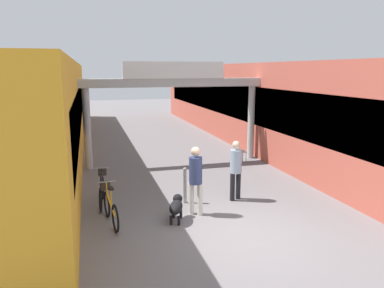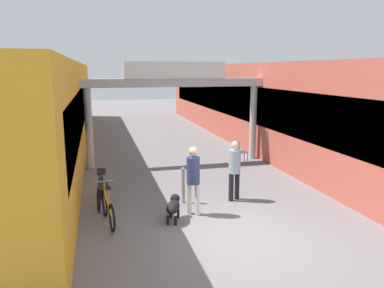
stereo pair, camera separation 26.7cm
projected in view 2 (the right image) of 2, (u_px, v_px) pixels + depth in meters
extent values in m
plane|color=slate|center=(238.00, 234.00, 8.63)|extent=(80.00, 80.00, 0.00)
cube|color=gold|center=(51.00, 107.00, 17.45)|extent=(3.00, 26.00, 4.02)
cube|color=black|center=(84.00, 102.00, 17.77)|extent=(0.04, 23.40, 1.61)
cube|color=#B25142|center=(254.00, 102.00, 19.92)|extent=(3.00, 26.00, 4.02)
cube|color=black|center=(227.00, 99.00, 19.52)|extent=(0.04, 23.40, 1.61)
cylinder|color=#B2B2B2|center=(89.00, 129.00, 14.16)|extent=(0.28, 0.28, 3.07)
cylinder|color=#B2B2B2|center=(253.00, 123.00, 15.78)|extent=(0.28, 0.28, 3.07)
cube|color=#B2B2B2|center=(175.00, 83.00, 14.63)|extent=(7.40, 0.44, 0.33)
cube|color=white|center=(176.00, 70.00, 14.35)|extent=(3.96, 0.10, 0.64)
cylinder|color=silver|center=(189.00, 198.00, 9.79)|extent=(0.19, 0.19, 0.85)
cylinder|color=silver|center=(197.00, 200.00, 9.71)|extent=(0.19, 0.19, 0.85)
cylinder|color=navy|center=(193.00, 170.00, 9.60)|extent=(0.47, 0.47, 0.70)
sphere|color=beige|center=(193.00, 151.00, 9.50)|extent=(0.33, 0.33, 0.24)
cylinder|color=black|center=(231.00, 187.00, 10.77)|extent=(0.18, 0.18, 0.81)
cylinder|color=black|center=(237.00, 186.00, 10.92)|extent=(0.18, 0.18, 0.81)
cylinder|color=#8C9EB2|center=(235.00, 162.00, 10.70)|extent=(0.45, 0.45, 0.67)
sphere|color=beige|center=(235.00, 145.00, 10.60)|extent=(0.30, 0.30, 0.23)
ellipsoid|color=black|center=(173.00, 207.00, 9.30)|extent=(0.56, 0.80, 0.29)
sphere|color=black|center=(175.00, 199.00, 9.60)|extent=(0.32, 0.32, 0.25)
sphere|color=white|center=(174.00, 204.00, 9.52)|extent=(0.23, 0.23, 0.18)
cylinder|color=black|center=(171.00, 213.00, 9.58)|extent=(0.09, 0.09, 0.23)
cylinder|color=black|center=(178.00, 214.00, 9.56)|extent=(0.09, 0.09, 0.23)
cylinder|color=black|center=(168.00, 220.00, 9.15)|extent=(0.09, 0.09, 0.23)
cylinder|color=black|center=(176.00, 221.00, 9.13)|extent=(0.09, 0.09, 0.23)
torus|color=black|center=(105.00, 204.00, 9.66)|extent=(0.14, 0.67, 0.67)
torus|color=black|center=(112.00, 218.00, 8.74)|extent=(0.14, 0.67, 0.67)
cube|color=gold|center=(108.00, 203.00, 9.16)|extent=(0.17, 0.94, 0.34)
cylinder|color=gold|center=(108.00, 196.00, 9.01)|extent=(0.04, 0.04, 0.42)
cube|color=black|center=(108.00, 188.00, 8.97)|extent=(0.13, 0.23, 0.05)
cylinder|color=gold|center=(104.00, 190.00, 9.53)|extent=(0.04, 0.04, 0.46)
cylinder|color=gray|center=(104.00, 181.00, 9.49)|extent=(0.46, 0.09, 0.03)
cube|color=#332D28|center=(103.00, 185.00, 9.70)|extent=(0.27, 0.23, 0.20)
torus|color=black|center=(102.00, 187.00, 10.99)|extent=(0.11, 0.67, 0.67)
torus|color=black|center=(99.00, 199.00, 10.00)|extent=(0.11, 0.67, 0.67)
cube|color=black|center=(100.00, 187.00, 10.46)|extent=(0.12, 0.94, 0.34)
cylinder|color=black|center=(99.00, 180.00, 10.30)|extent=(0.03, 0.03, 0.42)
cube|color=black|center=(99.00, 173.00, 10.26)|extent=(0.12, 0.23, 0.05)
cylinder|color=black|center=(101.00, 176.00, 10.86)|extent=(0.03, 0.03, 0.46)
cylinder|color=gray|center=(101.00, 168.00, 10.81)|extent=(0.46, 0.07, 0.03)
cube|color=#332D28|center=(102.00, 171.00, 11.04)|extent=(0.26, 0.22, 0.20)
cylinder|color=gray|center=(183.00, 186.00, 10.60)|extent=(0.10, 0.10, 0.96)
sphere|color=gray|center=(183.00, 169.00, 10.50)|extent=(0.10, 0.10, 0.10)
cylinder|color=gray|center=(244.00, 157.00, 15.33)|extent=(0.03, 0.03, 0.45)
cylinder|color=gray|center=(247.00, 159.00, 15.00)|extent=(0.03, 0.03, 0.45)
cylinder|color=gray|center=(237.00, 157.00, 15.25)|extent=(0.03, 0.03, 0.45)
cylinder|color=gray|center=(240.00, 159.00, 14.92)|extent=(0.03, 0.03, 0.45)
cube|color=silver|center=(242.00, 152.00, 15.08)|extent=(0.40, 0.40, 0.04)
cube|color=silver|center=(238.00, 147.00, 14.99)|extent=(0.04, 0.40, 0.40)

